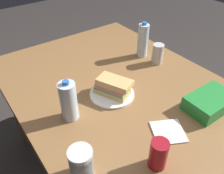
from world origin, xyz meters
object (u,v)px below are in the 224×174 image
dining_table (120,101)px  water_bottle_tall (143,41)px  soda_can_red (158,154)px  soda_can_silver (158,54)px  chip_bag (210,102)px  paper_plate (112,94)px  sandwich (113,87)px  water_bottle_spare (69,101)px  plastic_cup_stack (81,164)px

dining_table → water_bottle_tall: 0.42m
soda_can_red → soda_can_silver: same height
chip_bag → soda_can_red: bearing=11.4°
soda_can_silver → dining_table: bearing=-78.4°
dining_table → soda_can_red: bearing=-21.9°
paper_plate → sandwich: 0.05m
soda_can_silver → paper_plate: bearing=-77.6°
paper_plate → water_bottle_spare: 0.26m
dining_table → water_bottle_tall: water_bottle_tall is taller
plastic_cup_stack → water_bottle_tall: bearing=124.6°
plastic_cup_stack → sandwich: bearing=130.2°
dining_table → plastic_cup_stack: 0.55m
paper_plate → plastic_cup_stack: 0.46m
dining_table → paper_plate: size_ratio=6.41×
chip_bag → plastic_cup_stack: plastic_cup_stack is taller
plastic_cup_stack → water_bottle_spare: water_bottle_spare is taller
paper_plate → soda_can_red: 0.44m
dining_table → soda_can_red: (0.44, -0.18, 0.15)m
chip_bag → plastic_cup_stack: (-0.05, -0.66, 0.03)m
paper_plate → dining_table: bearing=106.0°
water_bottle_tall → soda_can_red: bearing=-38.1°
dining_table → water_bottle_tall: bearing=120.7°
dining_table → sandwich: sandwich is taller
dining_table → soda_can_silver: (-0.07, 0.33, 0.15)m
sandwich → soda_can_red: (0.42, -0.11, 0.01)m
dining_table → sandwich: bearing=-71.3°
dining_table → sandwich: size_ratio=7.18×
water_bottle_spare → sandwich: bearing=93.0°
sandwich → plastic_cup_stack: 0.46m
water_bottle_tall → water_bottle_spare: 0.67m
soda_can_red → water_bottle_spare: 0.43m
paper_plate → chip_bag: (0.35, 0.31, 0.03)m
chip_bag → water_bottle_tall: 0.56m
sandwich → chip_bag: (0.34, 0.31, -0.02)m
chip_bag → water_bottle_spare: water_bottle_spare is taller
plastic_cup_stack → soda_can_red: bearing=62.7°
soda_can_red → chip_bag: (-0.08, 0.42, -0.03)m
paper_plate → water_bottle_spare: water_bottle_spare is taller
soda_can_red → sandwich: bearing=165.4°
water_bottle_tall → plastic_cup_stack: bearing=-55.4°
water_bottle_spare → chip_bag: bearing=59.2°
dining_table → sandwich: 0.16m
paper_plate → chip_bag: bearing=42.0°
chip_bag → water_bottle_spare: (-0.33, -0.55, 0.06)m
water_bottle_tall → water_bottle_spare: (0.22, -0.63, -0.01)m
water_bottle_spare → plastic_cup_stack: bearing=-20.2°
soda_can_silver → soda_can_red: bearing=-44.8°
sandwich → dining_table: bearing=108.7°
sandwich → water_bottle_tall: 0.44m
dining_table → soda_can_silver: soda_can_silver is taller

